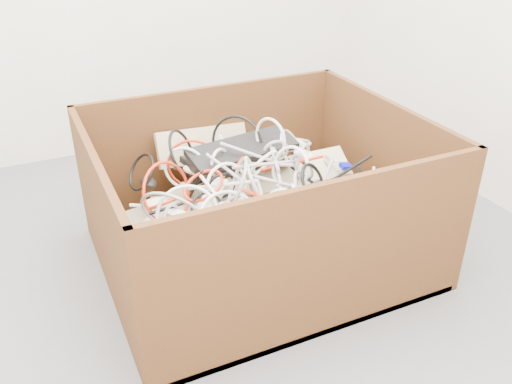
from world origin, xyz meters
name	(u,v)px	position (x,y,z in m)	size (l,w,h in m)	color
ground	(209,298)	(0.00, 0.00, 0.00)	(3.00, 3.00, 0.00)	#5B5B5D
cardboard_box	(254,228)	(0.25, 0.15, 0.15)	(1.19, 1.00, 0.60)	#432210
keyboard_pile	(254,195)	(0.26, 0.17, 0.29)	(1.03, 0.98, 0.34)	#C5AF8A
mice_scatter	(243,185)	(0.22, 0.17, 0.34)	(0.85, 0.74, 0.22)	beige
power_strip_left	(206,207)	(0.03, 0.06, 0.35)	(0.27, 0.05, 0.04)	white
power_strip_right	(200,226)	(-0.02, -0.02, 0.33)	(0.26, 0.05, 0.04)	white
vga_plug	(346,166)	(0.66, 0.15, 0.34)	(0.04, 0.04, 0.02)	#0B0FB1
cable_tangle	(226,182)	(0.13, 0.13, 0.39)	(1.04, 0.84, 0.42)	black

